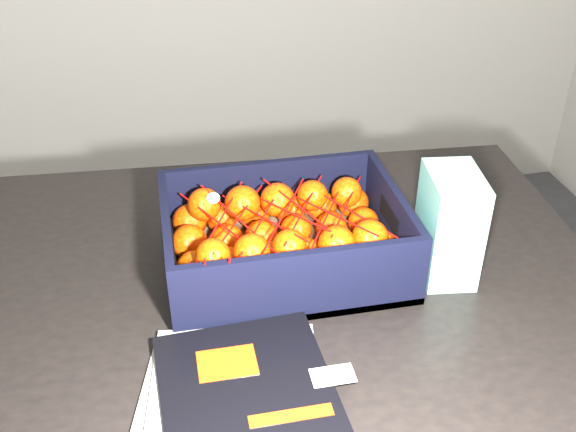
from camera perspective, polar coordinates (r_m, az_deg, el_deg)
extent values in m
cube|color=black|center=(1.03, -5.78, -7.13)|extent=(1.25, 0.88, 0.04)
cylinder|color=black|center=(1.65, 12.87, -6.79)|extent=(0.06, 0.06, 0.71)
cube|color=silver|center=(0.84, -5.48, -16.37)|extent=(0.27, 0.32, 0.01)
cube|color=silver|center=(0.84, -4.46, -15.97)|extent=(0.25, 0.31, 0.01)
cube|color=black|center=(0.84, -3.18, -15.53)|extent=(0.22, 0.29, 0.01)
cube|color=red|center=(0.88, -5.18, -12.28)|extent=(0.08, 0.06, 0.00)
cube|color=white|center=(0.86, 3.81, -13.31)|extent=(0.06, 0.03, 0.00)
cube|color=red|center=(0.82, 0.26, -16.53)|extent=(0.10, 0.02, 0.00)
cube|color=brown|center=(1.06, -0.33, -3.86)|extent=(0.36, 0.27, 0.01)
cube|color=black|center=(1.13, -1.61, 2.08)|extent=(0.36, 0.01, 0.12)
cube|color=black|center=(0.93, 1.24, -6.00)|extent=(0.36, 0.01, 0.12)
cube|color=black|center=(1.01, -10.05, -2.65)|extent=(0.01, 0.25, 0.12)
cube|color=black|center=(1.07, 8.86, -0.47)|extent=(0.01, 0.25, 0.12)
sphere|color=#DF3C04|center=(0.95, -7.55, -6.64)|extent=(0.05, 0.05, 0.05)
sphere|color=#DF3C04|center=(1.00, -7.93, -4.48)|extent=(0.05, 0.05, 0.05)
sphere|color=#DF3C04|center=(1.05, -8.35, -2.19)|extent=(0.06, 0.06, 0.06)
sphere|color=#DF3C04|center=(1.10, -8.32, -0.43)|extent=(0.06, 0.06, 0.06)
sphere|color=#DF3C04|center=(0.95, -4.23, -6.20)|extent=(0.05, 0.05, 0.05)
sphere|color=#DF3C04|center=(1.00, -4.89, -4.04)|extent=(0.05, 0.05, 0.05)
sphere|color=#DF3C04|center=(1.05, -5.14, -2.05)|extent=(0.05, 0.05, 0.05)
sphere|color=#DF3C04|center=(1.10, -5.65, -0.17)|extent=(0.05, 0.05, 0.05)
sphere|color=#DF3C04|center=(0.96, -0.73, -5.99)|extent=(0.05, 0.05, 0.05)
sphere|color=#DF3C04|center=(1.01, -1.41, -3.61)|extent=(0.05, 0.05, 0.05)
sphere|color=#DF3C04|center=(1.06, -2.26, -1.73)|extent=(0.05, 0.05, 0.05)
sphere|color=#DF3C04|center=(1.11, -2.91, 0.28)|extent=(0.05, 0.05, 0.05)
sphere|color=#DF3C04|center=(0.97, 2.70, -5.50)|extent=(0.06, 0.06, 0.06)
sphere|color=#DF3C04|center=(1.02, 1.52, -3.23)|extent=(0.05, 0.05, 0.05)
sphere|color=#DF3C04|center=(1.07, 0.69, -1.15)|extent=(0.05, 0.05, 0.05)
sphere|color=#DF3C04|center=(1.12, 0.20, 0.49)|extent=(0.05, 0.05, 0.05)
sphere|color=#DF3C04|center=(0.98, 5.69, -5.09)|extent=(0.06, 0.06, 0.06)
sphere|color=#DF3C04|center=(1.03, 4.82, -2.85)|extent=(0.05, 0.05, 0.05)
sphere|color=#DF3C04|center=(1.08, 3.67, -0.93)|extent=(0.05, 0.05, 0.05)
sphere|color=#DF3C04|center=(1.13, 2.85, 0.82)|extent=(0.05, 0.05, 0.05)
sphere|color=#DF3C04|center=(1.00, 8.56, -4.52)|extent=(0.05, 0.05, 0.05)
sphere|color=#DF3C04|center=(1.04, 7.83, -2.53)|extent=(0.05, 0.05, 0.05)
sphere|color=#DF3C04|center=(1.10, 6.39, -0.53)|extent=(0.05, 0.05, 0.05)
sphere|color=#DF3C04|center=(1.15, 5.52, 1.15)|extent=(0.05, 0.05, 0.05)
sphere|color=#DF3C04|center=(0.95, -6.37, -3.36)|extent=(0.05, 0.05, 0.05)
sphere|color=#DF3C04|center=(1.06, -7.10, 0.98)|extent=(0.05, 0.05, 0.05)
sphere|color=#DF3C04|center=(0.95, -3.08, -3.03)|extent=(0.05, 0.05, 0.05)
sphere|color=#DF3C04|center=(1.06, -3.87, 1.10)|extent=(0.06, 0.06, 0.06)
sphere|color=#DF3C04|center=(0.96, 0.12, -2.57)|extent=(0.05, 0.05, 0.05)
sphere|color=#DF3C04|center=(1.07, -0.90, 1.37)|extent=(0.06, 0.06, 0.06)
sphere|color=#DF3C04|center=(0.97, 4.15, -2.39)|extent=(0.05, 0.05, 0.05)
sphere|color=#DF3C04|center=(1.08, 2.08, 1.75)|extent=(0.05, 0.05, 0.05)
sphere|color=#DF3C04|center=(0.99, 6.98, -1.82)|extent=(0.05, 0.05, 0.05)
sphere|color=#DF3C04|center=(1.09, 5.00, 2.03)|extent=(0.05, 0.05, 0.05)
cylinder|color=red|center=(1.00, -5.95, -0.52)|extent=(0.10, 0.19, 0.00)
cylinder|color=red|center=(0.99, -4.01, -0.45)|extent=(0.10, 0.18, 0.03)
cylinder|color=red|center=(1.00, -2.15, -0.12)|extent=(0.10, 0.19, 0.03)
cylinder|color=red|center=(1.01, -0.39, 0.57)|extent=(0.10, 0.18, 0.03)
cylinder|color=red|center=(1.01, 1.58, 0.34)|extent=(0.10, 0.19, 0.02)
cylinder|color=red|center=(1.01, 3.41, 0.32)|extent=(0.10, 0.19, 0.03)
cylinder|color=red|center=(1.03, 5.06, 0.58)|extent=(0.10, 0.19, 0.01)
cylinder|color=red|center=(1.00, -5.92, -0.62)|extent=(0.10, 0.19, 0.03)
cylinder|color=red|center=(1.01, -4.12, -0.07)|extent=(0.10, 0.19, 0.01)
cylinder|color=red|center=(1.00, -2.15, -0.16)|extent=(0.10, 0.19, 0.00)
cylinder|color=red|center=(1.00, -0.30, 0.22)|extent=(0.10, 0.19, 0.00)
cylinder|color=red|center=(1.02, 1.41, 0.70)|extent=(0.10, 0.19, 0.01)
cylinder|color=red|center=(1.02, 3.40, 0.19)|extent=(0.10, 0.19, 0.01)
cylinder|color=red|center=(1.03, 5.01, 0.98)|extent=(0.10, 0.19, 0.02)
cylinder|color=red|center=(0.90, -7.00, -5.20)|extent=(0.00, 0.03, 0.09)
cylinder|color=red|center=(0.90, -5.11, -4.98)|extent=(0.01, 0.04, 0.08)
cube|color=white|center=(1.03, 13.49, -0.75)|extent=(0.09, 0.12, 0.17)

